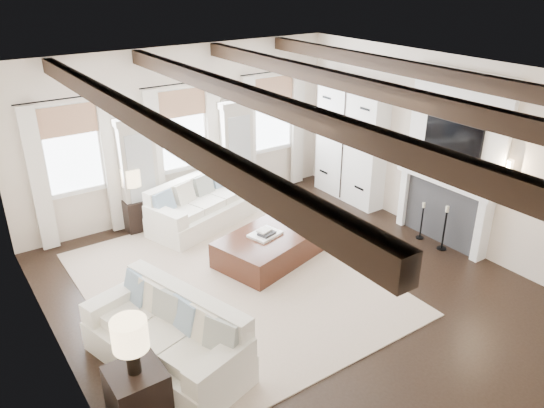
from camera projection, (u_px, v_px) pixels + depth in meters
ground at (300, 296)px, 7.90m from camera, size 7.50×7.50×0.00m
room_shell at (306, 151)px, 8.17m from camera, size 6.54×7.54×3.22m
area_rug at (232, 282)px, 8.23m from camera, size 4.05×4.85×0.02m
sofa_back at (200, 207)px, 9.93m from camera, size 2.26×1.52×0.89m
sofa_left at (170, 338)px, 6.44m from camera, size 1.51×2.32×0.92m
ottoman at (270, 247)px, 8.80m from camera, size 1.98×1.51×0.46m
tray at (265, 234)px, 8.68m from camera, size 0.58×0.50×0.04m
book_lower at (267, 233)px, 8.62m from camera, size 0.30×0.26×0.04m
book_upper at (264, 230)px, 8.64m from camera, size 0.26×0.22×0.03m
side_table_front at (138, 392)px, 5.74m from camera, size 0.58×0.58×0.58m
lamp_front at (130, 338)px, 5.43m from camera, size 0.38×0.38×0.66m
side_table_back at (136, 215)px, 9.76m from camera, size 0.40×0.40×0.60m
lamp_back at (132, 179)px, 9.46m from camera, size 0.36×0.36×0.62m
candlestick_near at (444, 232)px, 9.07m from camera, size 0.17×0.17×0.82m
candlestick_far at (421, 224)px, 9.45m from camera, size 0.14×0.14×0.70m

